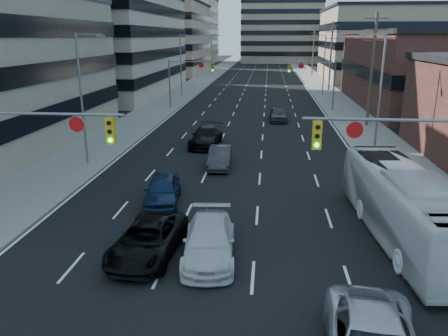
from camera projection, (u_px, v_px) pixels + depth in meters
name	position (u px, v px, depth m)	size (l,w,h in m)	color
road_surface	(262.00, 65.00, 134.85)	(18.00, 300.00, 0.02)	black
sidewalk_left	(225.00, 65.00, 135.93)	(5.00, 300.00, 0.15)	slate
sidewalk_right	(299.00, 65.00, 133.74)	(5.00, 300.00, 0.15)	slate
office_left_mid	(79.00, 0.00, 66.72)	(26.00, 34.00, 28.00)	#ADA089
office_left_far	(162.00, 39.00, 106.26)	(20.00, 30.00, 16.00)	gray
storefront_right_mid	(442.00, 71.00, 55.10)	(20.00, 30.00, 9.00)	#472119
office_right_far	(380.00, 45.00, 90.45)	(22.00, 28.00, 14.00)	gray
bg_block_left	(178.00, 32.00, 144.14)	(24.00, 24.00, 20.00)	#ADA089
bg_block_right	(370.00, 45.00, 130.05)	(22.00, 22.00, 12.00)	gray
signal_near_left	(34.00, 149.00, 18.16)	(6.59, 0.33, 6.00)	slate
signal_near_right	(404.00, 158.00, 16.74)	(6.59, 0.33, 6.00)	slate
signal_far_left	(188.00, 74.00, 53.42)	(6.09, 0.33, 6.00)	slate
signal_far_right	(315.00, 75.00, 51.95)	(6.09, 0.33, 6.00)	slate
utility_pole_block	(372.00, 68.00, 42.52)	(2.20, 0.28, 11.00)	#4C3D2D
utility_pole_midblock	(331.00, 55.00, 71.08)	(2.20, 0.28, 11.00)	#4C3D2D
utility_pole_distant	(313.00, 50.00, 99.64)	(2.20, 0.28, 11.00)	#4C3D2D
streetlight_left_near	(83.00, 94.00, 29.66)	(2.03, 0.22, 9.00)	slate
streetlight_left_mid	(182.00, 63.00, 62.98)	(2.03, 0.22, 9.00)	slate
streetlight_left_far	(212.00, 53.00, 96.29)	(2.03, 0.22, 9.00)	slate
streetlight_right_near	(378.00, 89.00, 32.44)	(2.03, 0.22, 9.00)	slate
streetlight_right_far	(323.00, 62.00, 65.76)	(2.03, 0.22, 9.00)	slate
black_pickup	(148.00, 240.00, 18.12)	(2.37, 5.14, 1.43)	black
white_van	(209.00, 241.00, 17.97)	(2.07, 5.09, 1.48)	silver
transit_bus	(405.00, 206.00, 19.37)	(2.69, 11.50, 3.20)	silver
sedan_blue	(162.00, 190.00, 23.75)	(1.82, 4.52, 1.54)	#0E1E39
sedan_grey_center	(220.00, 157.00, 30.43)	(1.50, 4.29, 1.41)	#2C2B2E
sedan_black_far	(206.00, 136.00, 36.33)	(2.21, 5.43, 1.58)	black
sedan_grey_right	(278.00, 114.00, 46.89)	(1.82, 4.52, 1.54)	#393A3C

